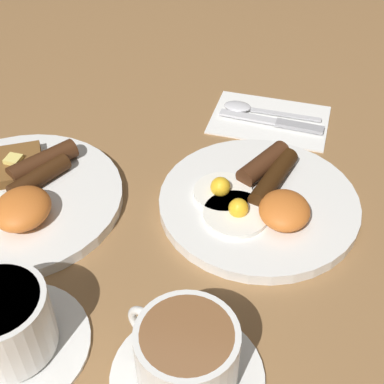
# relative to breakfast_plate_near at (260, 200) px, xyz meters

# --- Properties ---
(ground_plane) EXTENTS (3.00, 3.00, 0.00)m
(ground_plane) POSITION_rel_breakfast_plate_near_xyz_m (0.00, 0.00, -0.01)
(ground_plane) COLOR olive
(breakfast_plate_near) EXTENTS (0.26, 0.26, 0.05)m
(breakfast_plate_near) POSITION_rel_breakfast_plate_near_xyz_m (0.00, 0.00, 0.00)
(breakfast_plate_near) COLOR white
(breakfast_plate_near) RESTS_ON ground_plane
(breakfast_plate_far) EXTENTS (0.27, 0.27, 0.05)m
(breakfast_plate_far) POSITION_rel_breakfast_plate_near_xyz_m (-0.05, 0.30, 0.00)
(breakfast_plate_far) COLOR white
(breakfast_plate_far) RESTS_ON ground_plane
(teacup_near) EXTENTS (0.15, 0.15, 0.07)m
(teacup_near) POSITION_rel_breakfast_plate_near_xyz_m (-0.25, 0.05, 0.02)
(teacup_near) COLOR white
(teacup_near) RESTS_ON ground_plane
(teacup_far) EXTENTS (0.16, 0.16, 0.08)m
(teacup_far) POSITION_rel_breakfast_plate_near_xyz_m (-0.25, 0.23, 0.02)
(teacup_far) COLOR white
(teacup_far) RESTS_ON ground_plane
(napkin) EXTENTS (0.14, 0.19, 0.01)m
(napkin) POSITION_rel_breakfast_plate_near_xyz_m (0.20, -0.00, -0.01)
(napkin) COLOR white
(napkin) RESTS_ON ground_plane
(knife) EXTENTS (0.04, 0.16, 0.01)m
(knife) POSITION_rel_breakfast_plate_near_xyz_m (0.19, -0.01, -0.01)
(knife) COLOR silver
(knife) RESTS_ON napkin
(spoon) EXTENTS (0.03, 0.16, 0.01)m
(spoon) POSITION_rel_breakfast_plate_near_xyz_m (0.22, 0.04, -0.00)
(spoon) COLOR silver
(spoon) RESTS_ON napkin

